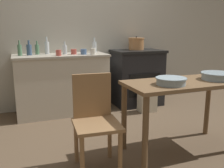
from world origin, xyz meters
name	(u,v)px	position (x,y,z in m)	size (l,w,h in m)	color
ground_plane	(126,141)	(0.00, 0.00, 0.00)	(14.00, 14.00, 0.00)	brown
wall_back	(87,27)	(0.00, 1.58, 1.27)	(8.00, 0.07, 2.55)	#B2AD9E
counter_cabinet	(62,84)	(-0.49, 1.27, 0.44)	(1.35, 0.60, 0.89)	beige
stove	(137,77)	(0.76, 1.27, 0.46)	(0.81, 0.59, 0.91)	black
work_table	(183,93)	(0.45, -0.39, 0.62)	(1.18, 0.56, 0.74)	brown
chair	(95,118)	(-0.47, -0.35, 0.46)	(0.43, 0.43, 0.85)	#997047
flour_sack	(147,100)	(0.73, 0.85, 0.18)	(0.26, 0.18, 0.37)	beige
stock_pot	(136,44)	(0.77, 1.34, 1.01)	(0.26, 0.26, 0.22)	#B77A47
mixing_bowl_large	(171,81)	(0.24, -0.47, 0.78)	(0.29, 0.29, 0.07)	#93A8B2
mixing_bowl_small	(218,76)	(0.83, -0.44, 0.78)	(0.34, 0.34, 0.07)	#93A8B2
bottle_far_left	(20,50)	(-1.05, 1.29, 0.97)	(0.06, 0.06, 0.21)	#517F5B
bottle_left	(37,49)	(-0.80, 1.39, 0.96)	(0.06, 0.06, 0.20)	#517F5B
bottle_mid_left	(47,47)	(-0.66, 1.41, 0.98)	(0.06, 0.06, 0.25)	silver
bottle_center_left	(94,47)	(0.07, 1.42, 0.98)	(0.07, 0.07, 0.23)	silver
bottle_center	(65,49)	(-0.42, 1.30, 0.96)	(0.06, 0.06, 0.19)	silver
bottle_center_right	(29,49)	(-0.92, 1.31, 0.97)	(0.07, 0.07, 0.21)	#3D5675
cup_mid_right	(84,52)	(-0.17, 1.17, 0.92)	(0.09, 0.09, 0.08)	#4C6B99
cup_right	(93,51)	(-0.05, 1.08, 0.93)	(0.08, 0.08, 0.09)	silver
cup_far_right	(59,53)	(-0.55, 1.09, 0.93)	(0.07, 0.07, 0.08)	#B74C42
cup_end_right	(74,52)	(-0.30, 1.22, 0.92)	(0.08, 0.08, 0.08)	#B74C42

